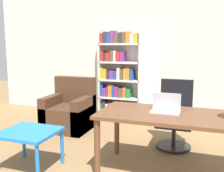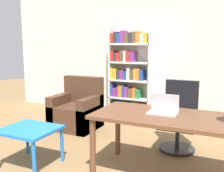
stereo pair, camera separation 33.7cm
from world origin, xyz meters
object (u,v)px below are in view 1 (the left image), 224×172
object	(u,v)px
desk	(176,122)
armchair	(69,112)
office_chair	(175,117)
bookshelf	(118,76)
laptop	(166,108)
side_table_blue	(29,136)

from	to	relation	value
desk	armchair	xyz separation A→B (m)	(-1.99, 1.13, -0.34)
office_chair	desk	bearing A→B (deg)	-83.88
office_chair	armchair	xyz separation A→B (m)	(-1.90, 0.21, -0.14)
bookshelf	laptop	bearing A→B (deg)	-59.46
side_table_blue	bookshelf	distance (m)	2.76
laptop	side_table_blue	xyz separation A→B (m)	(-1.56, -0.49, -0.36)
laptop	side_table_blue	world-z (taller)	laptop
side_table_blue	office_chair	bearing A→B (deg)	40.34
desk	bookshelf	distance (m)	2.70
side_table_blue	bookshelf	bearing A→B (deg)	84.63
bookshelf	office_chair	bearing A→B (deg)	-45.50
laptop	side_table_blue	size ratio (longest dim) A/B	0.50
desk	laptop	bearing A→B (deg)	154.53
desk	bookshelf	xyz separation A→B (m)	(-1.43, 2.28, 0.22)
bookshelf	side_table_blue	bearing A→B (deg)	-95.37
desk	armchair	bearing A→B (deg)	150.55
side_table_blue	bookshelf	world-z (taller)	bookshelf
side_table_blue	desk	bearing A→B (deg)	14.41
laptop	bookshelf	size ratio (longest dim) A/B	0.18
laptop	office_chair	size ratio (longest dim) A/B	0.33
armchair	side_table_blue	bearing A→B (deg)	-78.97
desk	side_table_blue	bearing A→B (deg)	-165.59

